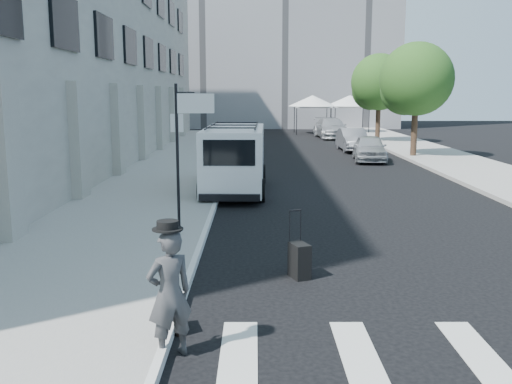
{
  "coord_description": "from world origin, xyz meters",
  "views": [
    {
      "loc": [
        -0.78,
        -10.08,
        3.46
      ],
      "look_at": [
        -0.76,
        2.2,
        1.3
      ],
      "focal_mm": 40.0,
      "sensor_mm": 36.0,
      "label": 1
    }
  ],
  "objects_px": {
    "briefcase": "(179,320)",
    "cargo_van": "(235,158)",
    "parked_car_c": "(331,128)",
    "parked_car_a": "(369,148)",
    "suitcase": "(299,260)",
    "parked_car_b": "(353,140)",
    "businessman": "(169,294)"
  },
  "relations": [
    {
      "from": "briefcase",
      "to": "cargo_van",
      "type": "bearing_deg",
      "value": 72.38
    },
    {
      "from": "cargo_van",
      "to": "parked_car_c",
      "type": "relative_size",
      "value": 1.15
    },
    {
      "from": "briefcase",
      "to": "parked_car_a",
      "type": "bearing_deg",
      "value": 55.98
    },
    {
      "from": "suitcase",
      "to": "cargo_van",
      "type": "bearing_deg",
      "value": 77.94
    },
    {
      "from": "parked_car_b",
      "to": "cargo_van",
      "type": "bearing_deg",
      "value": -115.92
    },
    {
      "from": "cargo_van",
      "to": "parked_car_a",
      "type": "xyz_separation_m",
      "value": [
        6.5,
        8.87,
        -0.51
      ]
    },
    {
      "from": "businessman",
      "to": "briefcase",
      "type": "relative_size",
      "value": 3.91
    },
    {
      "from": "parked_car_a",
      "to": "parked_car_b",
      "type": "bearing_deg",
      "value": 96.79
    },
    {
      "from": "briefcase",
      "to": "parked_car_a",
      "type": "height_order",
      "value": "parked_car_a"
    },
    {
      "from": "parked_car_b",
      "to": "businessman",
      "type": "bearing_deg",
      "value": -105.45
    },
    {
      "from": "parked_car_b",
      "to": "briefcase",
      "type": "bearing_deg",
      "value": -105.88
    },
    {
      "from": "suitcase",
      "to": "parked_car_a",
      "type": "height_order",
      "value": "parked_car_a"
    },
    {
      "from": "businessman",
      "to": "briefcase",
      "type": "distance_m",
      "value": 1.06
    },
    {
      "from": "cargo_van",
      "to": "businessman",
      "type": "bearing_deg",
      "value": -90.52
    },
    {
      "from": "parked_car_a",
      "to": "parked_car_b",
      "type": "height_order",
      "value": "parked_car_b"
    },
    {
      "from": "suitcase",
      "to": "parked_car_c",
      "type": "bearing_deg",
      "value": 60.2
    },
    {
      "from": "suitcase",
      "to": "parked_car_a",
      "type": "relative_size",
      "value": 0.33
    },
    {
      "from": "cargo_van",
      "to": "parked_car_b",
      "type": "distance_m",
      "value": 15.4
    },
    {
      "from": "suitcase",
      "to": "parked_car_a",
      "type": "xyz_separation_m",
      "value": [
        4.95,
        18.38,
        0.33
      ]
    },
    {
      "from": "briefcase",
      "to": "parked_car_b",
      "type": "xyz_separation_m",
      "value": [
        6.9,
        25.9,
        0.5
      ]
    },
    {
      "from": "businessman",
      "to": "briefcase",
      "type": "bearing_deg",
      "value": -122.49
    },
    {
      "from": "briefcase",
      "to": "parked_car_a",
      "type": "distance_m",
      "value": 21.93
    },
    {
      "from": "cargo_van",
      "to": "suitcase",
      "type": "bearing_deg",
      "value": -79.47
    },
    {
      "from": "cargo_van",
      "to": "parked_car_a",
      "type": "height_order",
      "value": "cargo_van"
    },
    {
      "from": "briefcase",
      "to": "parked_car_c",
      "type": "height_order",
      "value": "parked_car_c"
    },
    {
      "from": "businessman",
      "to": "cargo_van",
      "type": "relative_size",
      "value": 0.29
    },
    {
      "from": "parked_car_c",
      "to": "cargo_van",
      "type": "bearing_deg",
      "value": -109.15
    },
    {
      "from": "suitcase",
      "to": "cargo_van",
      "type": "distance_m",
      "value": 9.67
    },
    {
      "from": "briefcase",
      "to": "cargo_van",
      "type": "distance_m",
      "value": 11.99
    },
    {
      "from": "briefcase",
      "to": "suitcase",
      "type": "xyz_separation_m",
      "value": [
        1.95,
        2.43,
        0.17
      ]
    },
    {
      "from": "briefcase",
      "to": "parked_car_a",
      "type": "relative_size",
      "value": 0.11
    },
    {
      "from": "briefcase",
      "to": "cargo_van",
      "type": "relative_size",
      "value": 0.07
    }
  ]
}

